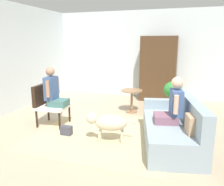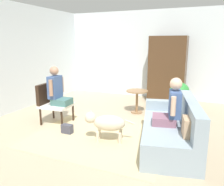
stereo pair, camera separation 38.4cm
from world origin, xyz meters
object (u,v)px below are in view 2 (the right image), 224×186
object	(u,v)px
armchair	(52,100)
potted_plant	(179,94)
couch	(172,131)
person_on_armchair	(57,90)
dog	(106,123)
round_end_table	(137,97)
armoire_cabinet	(167,69)
person_on_couch	(171,107)
handbag	(67,129)

from	to	relation	value
armchair	potted_plant	xyz separation A→B (m)	(2.55, 1.72, 0.03)
couch	person_on_armchair	distance (m)	2.59
dog	potted_plant	distance (m)	2.39
round_end_table	armoire_cabinet	size ratio (longest dim) A/B	0.30
person_on_armchair	round_end_table	world-z (taller)	person_on_armchair
person_on_couch	round_end_table	xyz separation A→B (m)	(-1.11, 1.67, -0.32)
armchair	person_on_couch	xyz separation A→B (m)	(2.66, -0.22, 0.22)
armchair	dog	size ratio (longest dim) A/B	0.99
couch	round_end_table	world-z (taller)	couch
potted_plant	handbag	size ratio (longest dim) A/B	3.71
couch	round_end_table	distance (m)	2.01
dog	handbag	bearing A→B (deg)	178.32
round_end_table	armoire_cabinet	world-z (taller)	armoire_cabinet
person_on_couch	armchair	bearing A→B (deg)	175.18
armchair	armoire_cabinet	distance (m)	3.61
person_on_armchair	round_end_table	xyz separation A→B (m)	(1.39, 1.44, -0.36)
round_end_table	dog	xyz separation A→B (m)	(0.01, -1.89, -0.05)
person_on_couch	dog	bearing A→B (deg)	-168.86
couch	potted_plant	distance (m)	1.93
armchair	person_on_armchair	bearing A→B (deg)	4.18
potted_plant	person_on_armchair	bearing A→B (deg)	-144.45
armoire_cabinet	person_on_couch	bearing A→B (deg)	-78.61
person_on_couch	handbag	xyz separation A→B (m)	(-1.98, -0.19, -0.64)
armchair	handbag	xyz separation A→B (m)	(0.68, -0.41, -0.42)
couch	person_on_couch	size ratio (longest dim) A/B	2.46
person_on_armchair	handbag	xyz separation A→B (m)	(0.52, -0.43, -0.68)
couch	person_on_couch	xyz separation A→B (m)	(-0.04, -0.04, 0.44)
person_on_couch	round_end_table	distance (m)	2.04
armchair	handbag	bearing A→B (deg)	-31.57
person_on_armchair	potted_plant	xyz separation A→B (m)	(2.39, 1.71, -0.23)
couch	armoire_cabinet	world-z (taller)	armoire_cabinet
armoire_cabinet	person_on_armchair	bearing A→B (deg)	-122.26
person_on_armchair	round_end_table	size ratio (longest dim) A/B	1.43
person_on_armchair	dog	bearing A→B (deg)	-17.91
potted_plant	handbag	xyz separation A→B (m)	(-1.88, -2.14, -0.45)
person_on_couch	potted_plant	world-z (taller)	person_on_couch
person_on_couch	dog	size ratio (longest dim) A/B	0.90
potted_plant	armchair	bearing A→B (deg)	-145.97
handbag	armchair	bearing A→B (deg)	148.43
round_end_table	dog	bearing A→B (deg)	-89.62
person_on_armchair	armoire_cabinet	distance (m)	3.49
person_on_armchair	handbag	bearing A→B (deg)	-39.43
armchair	handbag	size ratio (longest dim) A/B	4.02
handbag	potted_plant	bearing A→B (deg)	48.73
dog	potted_plant	world-z (taller)	potted_plant
person_on_couch	person_on_armchair	distance (m)	2.51
dog	armoire_cabinet	distance (m)	3.49
round_end_table	potted_plant	world-z (taller)	potted_plant
armchair	potted_plant	bearing A→B (deg)	34.03
dog	handbag	size ratio (longest dim) A/B	4.04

